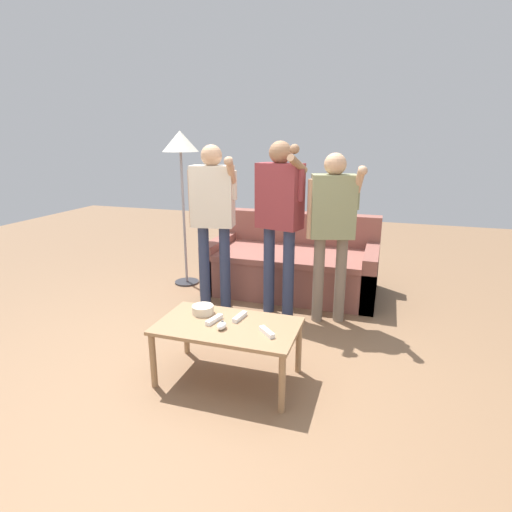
# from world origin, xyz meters

# --- Properties ---
(ground_plane) EXTENTS (12.00, 12.00, 0.00)m
(ground_plane) POSITION_xyz_m (0.00, 0.00, 0.00)
(ground_plane) COLOR brown
(couch) EXTENTS (1.81, 0.95, 0.82)m
(couch) POSITION_xyz_m (0.19, 1.64, 0.28)
(couch) COLOR brown
(couch) RESTS_ON ground
(coffee_table) EXTENTS (0.96, 0.55, 0.42)m
(coffee_table) POSITION_xyz_m (0.16, -0.25, 0.37)
(coffee_table) COLOR #997551
(coffee_table) RESTS_ON ground
(snack_bowl) EXTENTS (0.16, 0.16, 0.06)m
(snack_bowl) POSITION_xyz_m (-0.08, -0.14, 0.45)
(snack_bowl) COLOR beige
(snack_bowl) RESTS_ON coffee_table
(game_remote_nunchuk) EXTENTS (0.06, 0.09, 0.05)m
(game_remote_nunchuk) POSITION_xyz_m (0.15, -0.33, 0.44)
(game_remote_nunchuk) COLOR white
(game_remote_nunchuk) RESTS_ON coffee_table
(floor_lamp) EXTENTS (0.39, 0.39, 1.72)m
(floor_lamp) POSITION_xyz_m (-1.04, 1.47, 1.51)
(floor_lamp) COLOR #2D2D33
(floor_lamp) RESTS_ON ground
(player_left) EXTENTS (0.50, 0.35, 1.59)m
(player_left) POSITION_xyz_m (-0.44, 0.91, 1.00)
(player_left) COLOR #2D3856
(player_left) RESTS_ON ground
(player_center) EXTENTS (0.48, 0.41, 1.62)m
(player_center) POSITION_xyz_m (0.20, 0.95, 1.02)
(player_center) COLOR #2D3856
(player_center) RESTS_ON ground
(player_right) EXTENTS (0.49, 0.33, 1.53)m
(player_right) POSITION_xyz_m (0.68, 0.93, 0.96)
(player_right) COLOR #756656
(player_right) RESTS_ON ground
(game_remote_wand_near) EXTENTS (0.13, 0.13, 0.03)m
(game_remote_wand_near) POSITION_xyz_m (0.45, -0.31, 0.43)
(game_remote_wand_near) COLOR white
(game_remote_wand_near) RESTS_ON coffee_table
(game_remote_wand_far) EXTENTS (0.06, 0.16, 0.03)m
(game_remote_wand_far) POSITION_xyz_m (0.21, -0.15, 0.43)
(game_remote_wand_far) COLOR white
(game_remote_wand_far) RESTS_ON coffee_table
(game_remote_wand_spare) EXTENTS (0.07, 0.17, 0.03)m
(game_remote_wand_spare) POSITION_xyz_m (0.05, -0.24, 0.43)
(game_remote_wand_spare) COLOR white
(game_remote_wand_spare) RESTS_ON coffee_table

